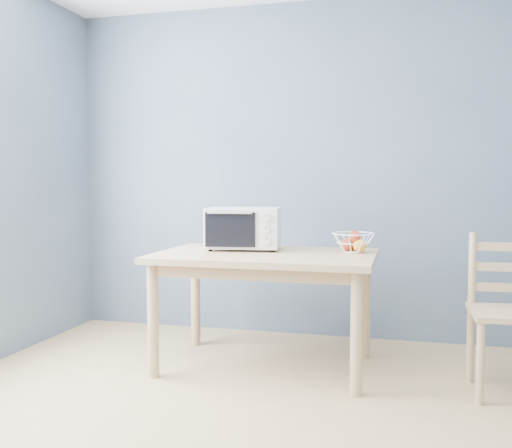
% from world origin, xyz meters
% --- Properties ---
extents(room, '(4.01, 4.51, 2.61)m').
position_xyz_m(room, '(0.00, 0.00, 1.30)').
color(room, tan).
rests_on(room, ground).
extents(dining_table, '(1.40, 0.90, 0.75)m').
position_xyz_m(dining_table, '(-0.22, 1.38, 0.65)').
color(dining_table, tan).
rests_on(dining_table, ground).
extents(toaster_oven, '(0.53, 0.42, 0.29)m').
position_xyz_m(toaster_oven, '(-0.42, 1.52, 0.90)').
color(toaster_oven, beige).
rests_on(toaster_oven, dining_table).
extents(fruit_basket, '(0.31, 0.31, 0.14)m').
position_xyz_m(fruit_basket, '(0.34, 1.55, 0.82)').
color(fruit_basket, white).
rests_on(fruit_basket, dining_table).
extents(dining_chair, '(0.44, 0.44, 0.91)m').
position_xyz_m(dining_chair, '(1.24, 1.28, 0.45)').
color(dining_chair, tan).
rests_on(dining_chair, ground).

